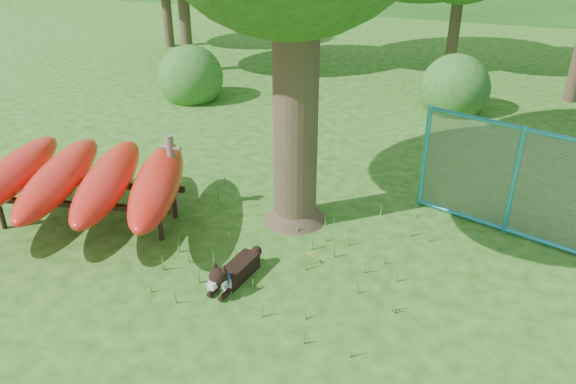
% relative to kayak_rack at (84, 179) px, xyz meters
% --- Properties ---
extents(ground, '(80.00, 80.00, 0.00)m').
position_rel_kayak_rack_xyz_m(ground, '(3.27, -0.76, -0.85)').
color(ground, '#205310').
rests_on(ground, ground).
extents(wooden_post, '(0.39, 0.15, 1.43)m').
position_rel_kayak_rack_xyz_m(wooden_post, '(1.15, 0.91, -0.09)').
color(wooden_post, brown).
rests_on(wooden_post, ground).
extents(kayak_rack, '(4.27, 3.82, 1.11)m').
position_rel_kayak_rack_xyz_m(kayak_rack, '(0.00, 0.00, 0.00)').
color(kayak_rack, black).
rests_on(kayak_rack, ground).
extents(husky_dog, '(0.42, 1.19, 0.53)m').
position_rel_kayak_rack_xyz_m(husky_dog, '(3.04, -0.74, -0.66)').
color(husky_dog, black).
rests_on(husky_dog, ground).
extents(fence_section, '(3.08, 1.11, 3.14)m').
position_rel_kayak_rack_xyz_m(fence_section, '(6.71, 2.15, 0.10)').
color(fence_section, teal).
rests_on(fence_section, ground).
extents(wildflower_clump, '(0.10, 0.10, 0.22)m').
position_rel_kayak_rack_xyz_m(wildflower_clump, '(3.94, 0.10, -0.67)').
color(wildflower_clump, '#428F2E').
rests_on(wildflower_clump, ground).
extents(shrub_left, '(1.80, 1.80, 1.80)m').
position_rel_kayak_rack_xyz_m(shrub_left, '(-1.73, 6.74, -0.85)').
color(shrub_left, '#245F1E').
rests_on(shrub_left, ground).
extents(shrub_mid, '(1.80, 1.80, 1.80)m').
position_rel_kayak_rack_xyz_m(shrub_mid, '(5.27, 8.24, -0.85)').
color(shrub_mid, '#245F1E').
rests_on(shrub_mid, ground).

